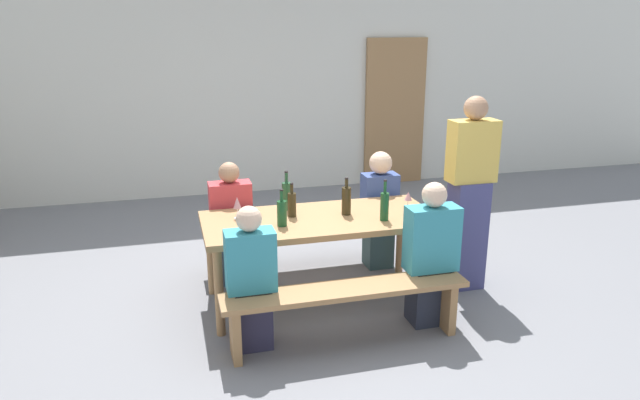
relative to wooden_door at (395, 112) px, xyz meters
name	(u,v)px	position (x,y,z in m)	size (l,w,h in m)	color
ground_plane	(320,300)	(-2.07, -3.50, -1.05)	(24.00, 24.00, 0.00)	slate
back_wall	(251,76)	(-2.07, 0.14, 0.55)	(14.00, 0.20, 3.20)	silver
wooden_door	(395,112)	(0.00, 0.00, 0.00)	(0.90, 0.06, 2.10)	#9E7247
tasting_table	(320,226)	(-2.07, -3.50, -0.38)	(1.93, 0.86, 0.75)	#9E7247
bench_near	(346,300)	(-2.07, -4.23, -0.70)	(1.83, 0.30, 0.45)	#9E7247
bench_far	(300,233)	(-2.07, -2.76, -0.70)	(1.83, 0.30, 0.45)	#9E7247
wine_bottle_0	(385,206)	(-1.58, -3.70, -0.18)	(0.07, 0.07, 0.34)	#194723
wine_bottle_1	(287,195)	(-2.29, -3.21, -0.17)	(0.08, 0.08, 0.34)	#234C2D
wine_bottle_2	(292,204)	(-2.28, -3.41, -0.19)	(0.07, 0.07, 0.29)	#332814
wine_bottle_3	(346,200)	(-1.83, -3.47, -0.18)	(0.08, 0.08, 0.32)	#332814
wine_bottle_4	(282,212)	(-2.41, -3.62, -0.19)	(0.08, 0.08, 0.30)	#194723
wine_glass_0	(408,197)	(-1.26, -3.45, -0.20)	(0.07, 0.07, 0.15)	silver
wine_glass_1	(237,203)	(-2.73, -3.35, -0.17)	(0.06, 0.06, 0.18)	silver
seated_guest_near_0	(251,282)	(-2.73, -4.08, -0.54)	(0.35, 0.24, 1.08)	#2C2940
seated_guest_near_1	(431,258)	(-1.33, -4.08, -0.51)	(0.40, 0.24, 1.15)	#262A38
seated_guest_far_0	(232,227)	(-2.74, -2.91, -0.52)	(0.37, 0.24, 1.13)	#3E5267
seated_guest_far_1	(379,211)	(-1.32, -2.91, -0.49)	(0.33, 0.24, 1.14)	#395556
standing_host	(469,198)	(-0.74, -3.55, -0.22)	(0.41, 0.24, 1.71)	#404072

